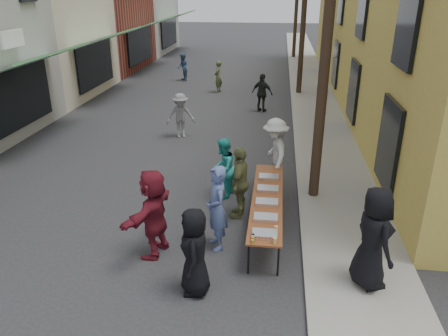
% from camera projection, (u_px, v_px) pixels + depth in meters
% --- Properties ---
extents(ground, '(120.00, 120.00, 0.00)m').
position_uv_depth(ground, '(121.00, 248.00, 9.50)').
color(ground, '#28282B').
rests_on(ground, ground).
extents(sidewalk, '(2.20, 60.00, 0.10)m').
position_uv_depth(sidewalk, '(312.00, 94.00, 22.62)').
color(sidewalk, gray).
rests_on(sidewalk, ground).
extents(storefront_row, '(8.00, 37.00, 9.00)m').
position_uv_depth(storefront_row, '(26.00, 8.00, 22.70)').
color(storefront_row, maroon).
rests_on(storefront_row, ground).
extents(utility_pole_near, '(0.26, 0.26, 9.00)m').
position_uv_depth(utility_pole_near, '(328.00, 22.00, 10.00)').
color(utility_pole_near, '#2D2116').
rests_on(utility_pole_near, ground).
extents(utility_pole_mid, '(0.26, 0.26, 9.00)m').
position_uv_depth(utility_pole_mid, '(305.00, 2.00, 20.96)').
color(utility_pole_mid, '#2D2116').
rests_on(utility_pole_mid, ground).
extents(serving_table, '(0.70, 4.00, 0.75)m').
position_uv_depth(serving_table, '(267.00, 200.00, 10.08)').
color(serving_table, maroon).
rests_on(serving_table, ground).
extents(catering_tray_sausage, '(0.50, 0.33, 0.08)m').
position_uv_depth(catering_tray_sausage, '(265.00, 234.00, 8.54)').
color(catering_tray_sausage, maroon).
rests_on(catering_tray_sausage, serving_table).
extents(catering_tray_foil_b, '(0.50, 0.33, 0.08)m').
position_uv_depth(catering_tray_foil_b, '(266.00, 218.00, 9.13)').
color(catering_tray_foil_b, '#B2B2B7').
rests_on(catering_tray_foil_b, serving_table).
extents(catering_tray_buns, '(0.50, 0.33, 0.08)m').
position_uv_depth(catering_tray_buns, '(267.00, 202.00, 9.77)').
color(catering_tray_buns, tan).
rests_on(catering_tray_buns, serving_table).
extents(catering_tray_foil_d, '(0.50, 0.33, 0.08)m').
position_uv_depth(catering_tray_foil_d, '(268.00, 189.00, 10.41)').
color(catering_tray_foil_d, '#B2B2B7').
rests_on(catering_tray_foil_d, serving_table).
extents(catering_tray_buns_end, '(0.50, 0.33, 0.08)m').
position_uv_depth(catering_tray_buns_end, '(269.00, 177.00, 11.05)').
color(catering_tray_buns_end, tan).
rests_on(catering_tray_buns_end, serving_table).
extents(condiment_jar_a, '(0.07, 0.07, 0.08)m').
position_uv_depth(condiment_jar_a, '(252.00, 242.00, 8.29)').
color(condiment_jar_a, '#A57F26').
rests_on(condiment_jar_a, serving_table).
extents(condiment_jar_b, '(0.07, 0.07, 0.08)m').
position_uv_depth(condiment_jar_b, '(253.00, 239.00, 8.38)').
color(condiment_jar_b, '#A57F26').
rests_on(condiment_jar_b, serving_table).
extents(condiment_jar_c, '(0.07, 0.07, 0.08)m').
position_uv_depth(condiment_jar_c, '(253.00, 236.00, 8.47)').
color(condiment_jar_c, '#A57F26').
rests_on(condiment_jar_c, serving_table).
extents(cup_stack, '(0.08, 0.08, 0.12)m').
position_uv_depth(cup_stack, '(275.00, 241.00, 8.28)').
color(cup_stack, tan).
rests_on(cup_stack, serving_table).
extents(guest_front_a, '(0.65, 0.90, 1.71)m').
position_uv_depth(guest_front_a, '(195.00, 252.00, 7.86)').
color(guest_front_a, black).
rests_on(guest_front_a, ground).
extents(guest_front_b, '(0.69, 0.81, 1.89)m').
position_uv_depth(guest_front_b, '(217.00, 208.00, 9.20)').
color(guest_front_b, '#4F639A').
rests_on(guest_front_b, ground).
extents(guest_front_c, '(0.79, 0.92, 1.64)m').
position_uv_depth(guest_front_c, '(223.00, 168.00, 11.50)').
color(guest_front_c, '#2BB4AC').
rests_on(guest_front_c, ground).
extents(guest_front_d, '(0.95, 1.38, 1.97)m').
position_uv_depth(guest_front_d, '(275.00, 153.00, 12.09)').
color(guest_front_d, silver).
rests_on(guest_front_d, ground).
extents(guest_front_e, '(0.61, 1.12, 1.80)m').
position_uv_depth(guest_front_e, '(240.00, 183.00, 10.48)').
color(guest_front_e, '#64693C').
rests_on(guest_front_e, ground).
extents(guest_queue_back, '(0.96, 1.86, 1.92)m').
position_uv_depth(guest_queue_back, '(153.00, 213.00, 8.98)').
color(guest_queue_back, maroon).
rests_on(guest_queue_back, ground).
extents(server, '(0.93, 1.13, 1.98)m').
position_uv_depth(server, '(373.00, 238.00, 7.85)').
color(server, black).
rests_on(server, sidewalk).
extents(passerby_left, '(1.22, 0.96, 1.65)m').
position_uv_depth(passerby_left, '(181.00, 116.00, 16.07)').
color(passerby_left, slate).
rests_on(passerby_left, ground).
extents(passerby_mid, '(1.07, 0.79, 1.69)m').
position_uv_depth(passerby_mid, '(262.00, 93.00, 19.33)').
color(passerby_mid, black).
rests_on(passerby_mid, ground).
extents(passerby_right, '(0.49, 0.66, 1.64)m').
position_uv_depth(passerby_right, '(218.00, 77.00, 22.83)').
color(passerby_right, '#4E5833').
rests_on(passerby_right, ground).
extents(passerby_far, '(0.85, 0.94, 1.58)m').
position_uv_depth(passerby_far, '(183.00, 67.00, 25.55)').
color(passerby_far, '#415B7E').
rests_on(passerby_far, ground).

